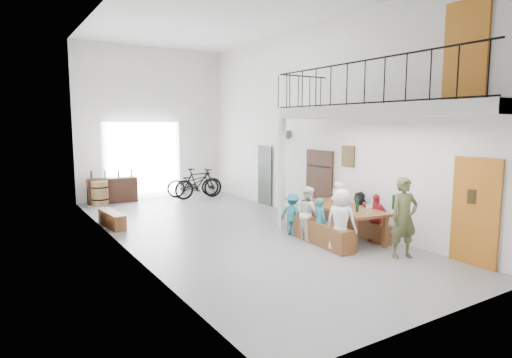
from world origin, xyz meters
TOP-DOWN VIEW (x-y plane):
  - floor at (0.00, 0.00)m, footprint 12.00×12.00m
  - room_walls at (0.00, 0.00)m, footprint 12.00×12.00m
  - gateway_portal at (-0.40, 5.94)m, footprint 2.80×0.08m
  - right_wall_decor at (2.70, -1.87)m, footprint 0.07×8.28m
  - balcony at (1.98, -3.13)m, footprint 1.52×5.62m
  - tasting_table at (1.87, -2.14)m, footprint 1.27×2.48m
  - bench_inner at (1.16, -2.11)m, footprint 0.58×2.25m
  - bench_wall at (2.43, -2.19)m, footprint 0.46×1.94m
  - tableware at (1.82, -2.37)m, footprint 0.42×1.78m
  - side_bench at (-2.50, 2.04)m, footprint 0.42×1.45m
  - oak_barrel at (-2.08, 5.40)m, footprint 0.56×0.56m
  - serving_counter at (-1.60, 5.65)m, footprint 1.67×0.56m
  - counter_bottles at (-1.60, 5.67)m, footprint 1.40×0.19m
  - guest_left_a at (1.11, -2.90)m, footprint 0.67×0.79m
  - guest_left_b at (1.10, -2.22)m, footprint 0.27×0.40m
  - guest_left_c at (1.14, -1.76)m, footprint 0.63×0.72m
  - guest_left_d at (1.08, -1.21)m, footprint 0.61×0.77m
  - guest_right_a at (2.36, -2.72)m, footprint 0.50×0.71m
  - guest_right_b at (2.50, -2.06)m, footprint 0.42×1.03m
  - guest_right_c at (2.42, -1.42)m, footprint 0.59×0.72m
  - host_standing at (1.93, -3.86)m, footprint 0.70×0.56m
  - potted_plant at (2.45, 0.58)m, footprint 0.38×0.34m
  - bicycle_near at (1.29, 5.29)m, footprint 2.07×1.11m
  - bicycle_far at (1.30, 4.81)m, footprint 1.88×0.54m

SIDE VIEW (x-z plane):
  - floor at x=0.00m, z-range 0.00..0.00m
  - potted_plant at x=2.45m, z-range 0.00..0.38m
  - side_bench at x=-2.50m, z-range 0.00..0.40m
  - bench_wall at x=2.43m, z-range 0.00..0.44m
  - bench_inner at x=1.16m, z-range 0.00..0.51m
  - oak_barrel at x=-2.08m, z-range 0.00..0.82m
  - serving_counter at x=-1.60m, z-range 0.00..0.87m
  - bicycle_near at x=1.29m, z-range 0.00..1.04m
  - guest_left_d at x=1.08m, z-range 0.00..1.04m
  - guest_left_b at x=1.10m, z-range 0.00..1.08m
  - guest_right_b at x=2.50m, z-range 0.00..1.08m
  - guest_right_a at x=2.36m, z-range 0.00..1.12m
  - bicycle_far at x=1.30m, z-range 0.00..1.13m
  - guest_right_c at x=2.42m, z-range 0.00..1.27m
  - guest_left_c at x=1.14m, z-range 0.00..1.28m
  - guest_left_a at x=1.11m, z-range 0.00..1.38m
  - tasting_table at x=1.87m, z-range 0.31..1.10m
  - host_standing at x=1.93m, z-range 0.00..1.66m
  - tableware at x=1.82m, z-range 0.76..1.11m
  - counter_bottles at x=-1.60m, z-range 0.87..1.15m
  - gateway_portal at x=-0.40m, z-range 0.00..2.80m
  - right_wall_decor at x=2.70m, z-range -0.80..4.28m
  - balcony at x=1.98m, z-range 0.97..4.96m
  - room_walls at x=0.00m, z-range -2.45..9.55m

